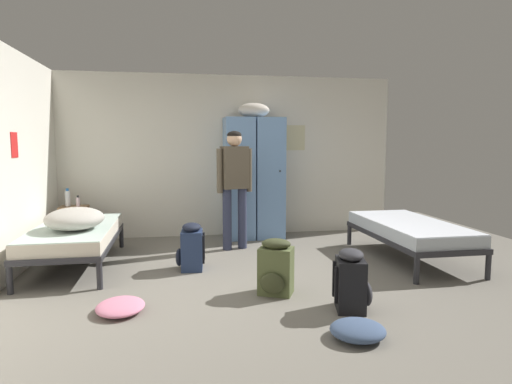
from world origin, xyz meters
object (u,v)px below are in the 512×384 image
Objects in this scene: clothes_pile_pink at (120,307)px; bed_right at (409,230)px; shelf_unit at (74,222)px; backpack_navy at (191,247)px; backpack_olive at (276,268)px; bedding_heap at (75,219)px; water_bottle at (68,198)px; backpack_black at (352,281)px; locker_bank at (254,175)px; person_traveler at (235,179)px; clothes_pile_denim at (358,330)px; bed_left_rear at (75,235)px; lotion_bottle at (78,202)px.

bed_right is at bearing 19.11° from clothes_pile_pink.
shelf_unit is 1.04× the size of backpack_navy.
clothes_pile_pink is at bearing -171.54° from backpack_olive.
water_bottle reaches higher than bedding_heap.
shelf_unit is at bearing 109.13° from clothes_pile_pink.
backpack_olive and backpack_black have the same top height.
backpack_olive is at bearing -153.74° from bed_right.
locker_bank is 2.76× the size of bedding_heap.
shelf_unit is at bearing 164.63° from person_traveler.
person_traveler reaches higher than clothes_pile_denim.
bed_left_rear is 0.32m from bedding_heap.
clothes_pile_denim is at bearing -127.17° from bed_right.
backpack_olive is at bearing 8.46° from clothes_pile_pink.
backpack_black is (2.96, -3.04, -0.09)m from shelf_unit.
lotion_bottle reaches higher than backpack_navy.
lotion_bottle is (0.07, -0.04, 0.29)m from shelf_unit.
water_bottle is at bearing 137.66° from backpack_navy.
backpack_black is 1.10× the size of clothes_pile_pink.
person_traveler is 6.39× the size of water_bottle.
clothes_pile_denim is (-1.54, -2.04, -0.32)m from bed_right.
locker_bank reaches higher than water_bottle.
lotion_bottle is (-2.17, 0.58, -0.34)m from person_traveler.
person_traveler is (1.94, 0.74, 0.37)m from bedding_heap.
clothes_pile_denim is (0.39, -1.08, -0.20)m from backpack_olive.
person_traveler reaches higher than bedding_heap.
shelf_unit is at bearing 136.65° from backpack_navy.
bed_right is (4.33, -1.56, 0.04)m from shelf_unit.
clothes_pile_pink is (-1.68, -2.83, -0.92)m from locker_bank.
water_bottle is at bearing -178.45° from locker_bank.
backpack_navy is at bearing -42.34° from water_bottle.
bedding_heap is 1.76× the size of clothes_pile_denim.
person_traveler is 2.04m from backpack_olive.
person_traveler is at bearing -14.86° from lotion_bottle.
clothes_pile_denim is at bearing -107.31° from backpack_black.
bed_left_rear is at bearing 147.37° from backpack_olive.
clothes_pile_denim is at bearing -25.23° from clothes_pile_pink.
bedding_heap is 1.36× the size of backpack_black.
backpack_olive is (-0.24, -2.61, -0.71)m from locker_bank.
backpack_navy is 1.40m from clothes_pile_pink.
person_traveler reaches higher than backpack_navy.
bedding_heap reaches higher than backpack_navy.
backpack_navy is (-2.72, 0.05, -0.12)m from bed_right.
clothes_pile_pink is at bearing -160.89° from bed_right.
lotion_bottle is 0.37× the size of clothes_pile_denim.
person_traveler is 2.97× the size of backpack_olive.
bedding_heap is 4.79× the size of lotion_bottle.
backpack_navy is 1.30× the size of clothes_pile_denim.
person_traveler is at bearing 100.39° from clothes_pile_denim.
clothes_pile_denim is at bearing -69.91° from backpack_olive.
backpack_black reaches higher than bed_right.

